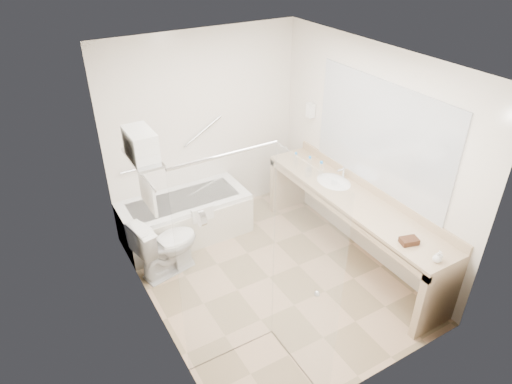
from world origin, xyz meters
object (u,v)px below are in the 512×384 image
vanity_counter (352,213)px  toilet (167,245)px  water_bottle_left (321,170)px  amenity_basket (409,241)px  bathtub (185,218)px

vanity_counter → toilet: (-1.97, 0.85, -0.27)m
toilet → water_bottle_left: (1.93, -0.28, 0.58)m
vanity_counter → amenity_basket: vanity_counter is taller
vanity_counter → water_bottle_left: (-0.05, 0.57, 0.31)m
bathtub → amenity_basket: bearing=-58.3°
toilet → water_bottle_left: 2.03m
vanity_counter → water_bottle_left: size_ratio=12.36×
bathtub → vanity_counter: bearing=-42.4°
vanity_counter → toilet: 2.17m
amenity_basket → water_bottle_left: bearing=87.9°
toilet → amenity_basket: size_ratio=4.41×
amenity_basket → water_bottle_left: water_bottle_left is taller
toilet → water_bottle_left: bearing=-110.7°
bathtub → water_bottle_left: water_bottle_left is taller
bathtub → vanity_counter: (1.52, -1.39, 0.36)m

